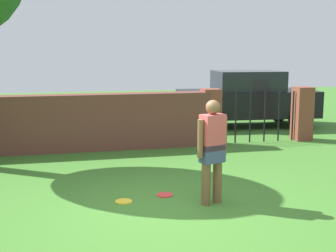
# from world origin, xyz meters

# --- Properties ---
(ground_plane) EXTENTS (40.00, 40.00, 0.00)m
(ground_plane) POSITION_xyz_m (0.00, 0.00, 0.00)
(ground_plane) COLOR #3D7528
(brick_wall) EXTENTS (7.05, 0.50, 1.33)m
(brick_wall) POSITION_xyz_m (-1.50, 4.54, 0.67)
(brick_wall) COLOR brown
(brick_wall) RESTS_ON ground
(person) EXTENTS (0.52, 0.32, 1.62)m
(person) POSITION_xyz_m (0.71, 0.21, 0.90)
(person) COLOR brown
(person) RESTS_ON ground
(fence_gate) EXTENTS (2.97, 0.44, 1.40)m
(fence_gate) POSITION_xyz_m (3.39, 4.54, 0.70)
(fence_gate) COLOR brown
(fence_gate) RESTS_ON ground
(car) EXTENTS (4.32, 2.19, 1.72)m
(car) POSITION_xyz_m (4.10, 6.91, 0.86)
(car) COLOR black
(car) RESTS_ON ground
(frisbee_yellow) EXTENTS (0.27, 0.27, 0.02)m
(frisbee_yellow) POSITION_xyz_m (-0.61, 0.58, 0.01)
(frisbee_yellow) COLOR yellow
(frisbee_yellow) RESTS_ON ground
(frisbee_red) EXTENTS (0.27, 0.27, 0.02)m
(frisbee_red) POSITION_xyz_m (0.09, 0.76, 0.01)
(frisbee_red) COLOR red
(frisbee_red) RESTS_ON ground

